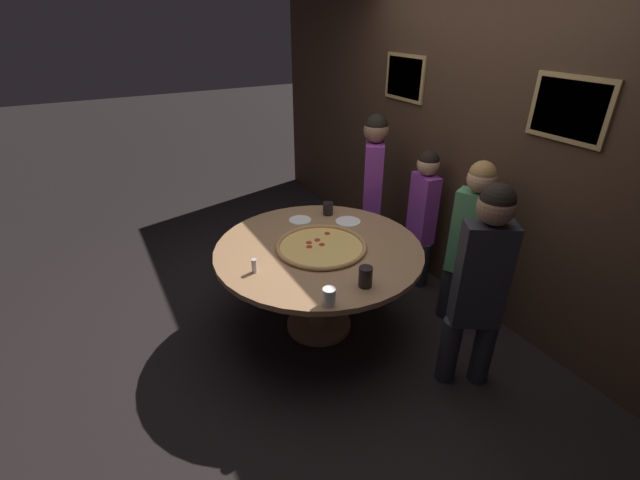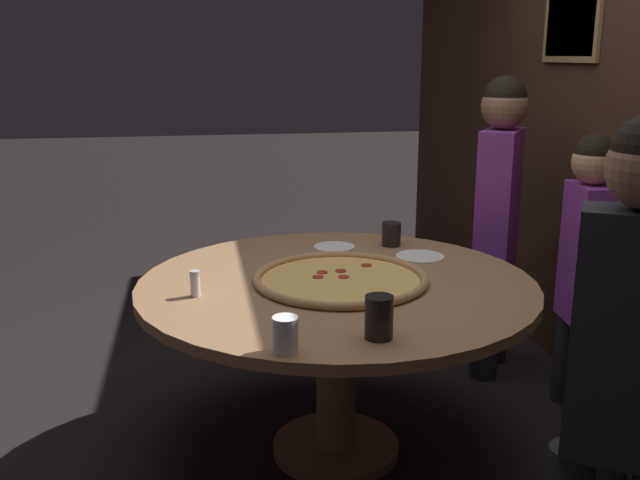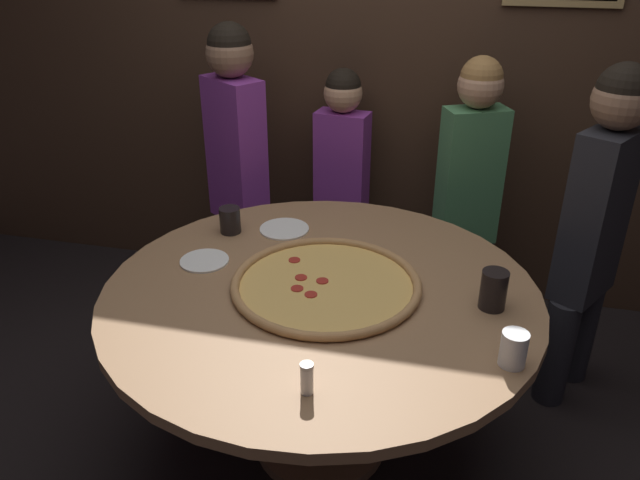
# 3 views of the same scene
# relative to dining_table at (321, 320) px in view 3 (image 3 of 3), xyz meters

# --- Properties ---
(ground_plane) EXTENTS (24.00, 24.00, 0.00)m
(ground_plane) POSITION_rel_dining_table_xyz_m (0.00, 0.00, -0.61)
(ground_plane) COLOR black
(back_wall) EXTENTS (6.40, 0.08, 2.60)m
(back_wall) POSITION_rel_dining_table_xyz_m (0.00, 1.37, 0.70)
(back_wall) COLOR #3D281C
(back_wall) RESTS_ON ground_plane
(dining_table) EXTENTS (1.54, 1.54, 0.74)m
(dining_table) POSITION_rel_dining_table_xyz_m (0.00, 0.00, 0.00)
(dining_table) COLOR #936B47
(dining_table) RESTS_ON ground_plane
(giant_pizza) EXTENTS (0.68, 0.68, 0.03)m
(giant_pizza) POSITION_rel_dining_table_xyz_m (0.02, 0.01, 0.15)
(giant_pizza) COLOR #EAB75B
(giant_pizza) RESTS_ON dining_table
(drink_cup_near_right) EXTENTS (0.08, 0.08, 0.11)m
(drink_cup_near_right) POSITION_rel_dining_table_xyz_m (0.64, -0.28, 0.19)
(drink_cup_near_right) COLOR white
(drink_cup_near_right) RESTS_ON dining_table
(drink_cup_beside_pizza) EXTENTS (0.09, 0.09, 0.11)m
(drink_cup_beside_pizza) POSITION_rel_dining_table_xyz_m (-0.47, 0.35, 0.19)
(drink_cup_beside_pizza) COLOR black
(drink_cup_beside_pizza) RESTS_ON dining_table
(drink_cup_near_left) EXTENTS (0.09, 0.09, 0.14)m
(drink_cup_near_left) POSITION_rel_dining_table_xyz_m (0.59, 0.01, 0.20)
(drink_cup_near_left) COLOR black
(drink_cup_near_left) RESTS_ON dining_table
(white_plate_beside_cup) EXTENTS (0.21, 0.21, 0.01)m
(white_plate_beside_cup) POSITION_rel_dining_table_xyz_m (-0.26, 0.42, 0.14)
(white_plate_beside_cup) COLOR white
(white_plate_beside_cup) RESTS_ON dining_table
(white_plate_left_side) EXTENTS (0.19, 0.19, 0.01)m
(white_plate_left_side) POSITION_rel_dining_table_xyz_m (-0.47, 0.08, 0.14)
(white_plate_left_side) COLOR white
(white_plate_left_side) RESTS_ON dining_table
(condiment_shaker) EXTENTS (0.04, 0.04, 0.10)m
(condiment_shaker) POSITION_rel_dining_table_xyz_m (0.09, -0.54, 0.18)
(condiment_shaker) COLOR silver
(condiment_shaker) RESTS_ON dining_table
(diner_far_left) EXTENTS (0.36, 0.26, 1.37)m
(diner_far_left) POSITION_rel_dining_table_xyz_m (0.48, 1.04, 0.17)
(diner_far_left) COLOR #232328
(diner_far_left) RESTS_ON ground_plane
(diner_side_right) EXTENTS (0.38, 0.32, 1.49)m
(diner_side_right) POSITION_rel_dining_table_xyz_m (-0.66, 0.94, 0.24)
(diner_side_right) COLOR #232328
(diner_side_right) RESTS_ON ground_plane
(diner_side_left) EXTENTS (0.30, 0.38, 1.45)m
(diner_side_left) POSITION_rel_dining_table_xyz_m (0.98, 0.60, 0.22)
(diner_side_left) COLOR #232328
(diner_side_left) RESTS_ON ground_plane
(diner_centre_back) EXTENTS (0.33, 0.19, 1.27)m
(diner_centre_back) POSITION_rel_dining_table_xyz_m (-0.16, 1.14, 0.11)
(diner_centre_back) COLOR #232328
(diner_centre_back) RESTS_ON ground_plane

